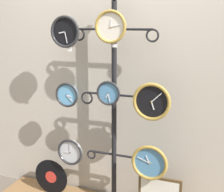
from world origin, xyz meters
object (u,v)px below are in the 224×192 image
Objects in this scene: display_stand at (114,135)px; clock_top_center at (111,27)px; clock_middle_center at (109,93)px; clock_middle_right at (152,102)px; clock_bottom_left at (70,152)px; clock_top_left at (65,32)px; vinyl_record at (51,177)px; clock_middle_left at (67,95)px; clock_bottom_right at (150,163)px.

display_stand reaches higher than clock_top_center.
clock_middle_center is (-0.01, -0.01, -0.53)m from clock_top_center.
clock_bottom_left is (-0.74, -0.01, -0.53)m from clock_middle_right.
clock_top_center reaches higher than clock_top_left.
clock_top_center is 0.75× the size of vinyl_record.
clock_bottom_left is at bearing -43.47° from clock_middle_left.
clock_middle_left is 0.41m from clock_middle_center.
clock_middle_left reaches higher than vinyl_record.
clock_top_center is at bearing -86.57° from display_stand.
clock_middle_right is at bearing 2.28° from clock_middle_center.
vinyl_record is (-0.63, 0.02, -1.42)m from clock_top_center.
clock_bottom_left is 0.71× the size of vinyl_record.
clock_top_center is 1.55m from vinyl_record.
clock_top_left reaches higher than clock_bottom_right.
display_stand is 7.20× the size of clock_top_left.
vinyl_record is (-0.98, 0.02, -0.84)m from clock_middle_right.
clock_bottom_left is at bearing -13.44° from clock_top_left.
clock_middle_left is at bearing 178.07° from clock_top_center.
clock_bottom_right is at bearing -0.44° from clock_bottom_left.
clock_top_left reaches higher than clock_middle_center.
clock_bottom_right is 1.03m from vinyl_record.
clock_middle_right is at bearing 0.68° from clock_top_left.
clock_bottom_right is at bearing -2.94° from clock_top_center.
display_stand is 6.24× the size of clock_middle_right.
clock_middle_left is at bearing 178.91° from clock_middle_right.
clock_middle_right is 1.25× the size of clock_bottom_left.
clock_top_left is 1.30× the size of clock_middle_center.
clock_middle_center is 0.83× the size of clock_bottom_left.
clock_middle_right reaches higher than clock_bottom_right.
clock_bottom_right reaches higher than vinyl_record.
display_stand is at bearing 14.72° from clock_top_left.
vinyl_record is (-0.24, 0.03, -0.31)m from clock_bottom_left.
clock_top_left is at bearing -7.13° from vinyl_record.
clock_middle_center is (-0.01, -0.11, 0.40)m from display_stand.
display_stand is 0.42m from clock_middle_center.
clock_middle_center is 0.68× the size of clock_bottom_right.
clock_middle_center is 0.69m from clock_bottom_left.
clock_bottom_left is (-0.38, 0.00, -0.58)m from clock_middle_center.
clock_bottom_right is (0.77, -0.03, -0.50)m from clock_middle_left.
clock_top_left is at bearing -178.67° from clock_top_center.
clock_middle_right is at bearing -1.09° from clock_middle_left.
clock_middle_right reaches higher than vinyl_record.
vinyl_record is (-0.21, 0.00, -0.83)m from clock_middle_left.
clock_bottom_right is at bearing -17.63° from display_stand.
clock_middle_center reaches higher than clock_middle_left.
vinyl_record is (-0.61, 0.03, -0.89)m from clock_middle_center.
clock_middle_left is 0.86m from vinyl_record.
clock_middle_center is (0.39, -0.01, -0.49)m from clock_top_left.
clock_bottom_right is at bearing -0.66° from clock_top_left.
clock_middle_left is at bearing 123.46° from clock_top_left.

